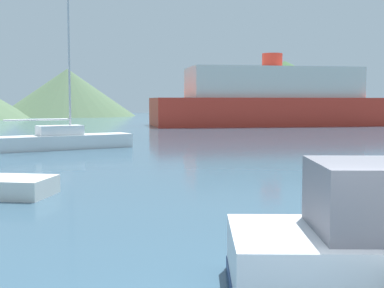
{
  "coord_description": "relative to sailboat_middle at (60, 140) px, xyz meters",
  "views": [
    {
      "loc": [
        -2.36,
        -4.68,
        2.72
      ],
      "look_at": [
        0.68,
        14.0,
        1.2
      ],
      "focal_mm": 50.0,
      "sensor_mm": 36.0,
      "label": 1
    }
  ],
  "objects": [
    {
      "name": "ferry_distant",
      "position": [
        21.09,
        27.05,
        2.29
      ],
      "size": [
        26.95,
        9.58,
        8.03
      ],
      "rotation": [
        0.0,
        0.0,
        0.02
      ],
      "color": "red",
      "rests_on": "ground_plane"
    },
    {
      "name": "buoy_marker",
      "position": [
        11.25,
        -14.61,
        -0.18
      ],
      "size": [
        0.76,
        0.76,
        0.87
      ],
      "color": "red",
      "rests_on": "ground_plane"
    },
    {
      "name": "hill_central",
      "position": [
        -4.17,
        69.15,
        3.76
      ],
      "size": [
        24.56,
        24.56,
        8.6
      ],
      "color": "#4C6647",
      "rests_on": "ground_plane"
    },
    {
      "name": "hill_east",
      "position": [
        33.93,
        59.98,
        4.35
      ],
      "size": [
        38.99,
        38.99,
        9.78
      ],
      "color": "#3D6038",
      "rests_on": "ground_plane"
    },
    {
      "name": "sailboat_middle",
      "position": [
        0.0,
        0.0,
        0.0
      ],
      "size": [
        8.29,
        4.75,
        10.66
      ],
      "rotation": [
        0.0,
        0.0,
        0.39
      ],
      "color": "white",
      "rests_on": "ground_plane"
    }
  ]
}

